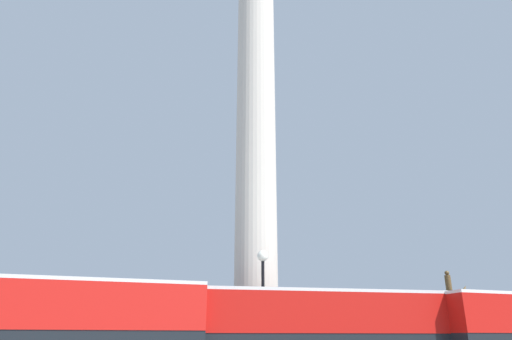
{
  "coord_description": "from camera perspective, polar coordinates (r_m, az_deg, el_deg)",
  "views": [
    {
      "loc": [
        -5.69,
        -22.49,
        2.5
      ],
      "look_at": [
        0.0,
        0.0,
        11.09
      ],
      "focal_mm": 32.0,
      "sensor_mm": 36.0,
      "label": 1
    }
  ],
  "objects": [
    {
      "name": "street_lamp",
      "position": [
        20.48,
        0.89,
        -16.41
      ],
      "size": [
        0.5,
        0.5,
        6.22
      ],
      "color": "black",
      "rests_on": "ground_plane"
    },
    {
      "name": "monument_column",
      "position": [
        24.81,
        0.0,
        0.44
      ],
      "size": [
        4.68,
        4.68,
        26.53
      ],
      "color": "beige",
      "rests_on": "ground_plane"
    }
  ]
}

